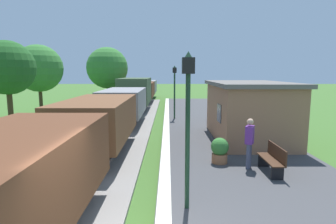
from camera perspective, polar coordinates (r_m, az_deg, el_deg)
The scene contains 11 objects.
freight_train at distance 21.65m, azimuth -7.55°, elevation 2.73°, with size 2.50×39.20×2.72m.
station_hut at distance 14.00m, azimuth 16.33°, elevation 0.34°, with size 3.50×5.80×2.78m.
bench_near_hut at distance 9.65m, azimuth 20.95°, elevation -9.00°, with size 0.42×1.50×0.91m.
bench_down_platform at distance 18.86m, azimuth 10.50°, elevation -0.38°, with size 0.42×1.50×0.91m.
person_waiting at distance 9.73m, azimuth 16.60°, elevation -5.83°, with size 0.39×0.45×1.71m.
potted_planter at distance 10.17m, azimuth 10.78°, elevation -7.71°, with size 0.64×0.64×0.92m.
lamp_post_near at distance 6.31m, azimuth 4.29°, elevation 1.97°, with size 0.28×0.28×3.70m.
lamp_post_far at distance 19.28m, azimuth 1.52°, elevation 6.16°, with size 0.28×0.28×3.70m.
tree_trackside_far at distance 17.16m, azimuth -30.10°, elevation 7.86°, with size 2.89×2.89×5.17m.
tree_field_left at distance 24.58m, azimuth -24.95°, elevation 8.16°, with size 3.75×3.75×5.68m.
tree_field_distant at distance 31.53m, azimuth -12.25°, elevation 8.88°, with size 4.52×4.52×6.23m.
Camera 1 is at (0.50, -4.27, 3.48)m, focal length 29.54 mm.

